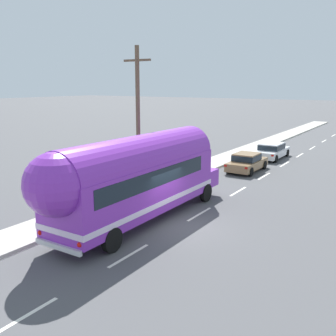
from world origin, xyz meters
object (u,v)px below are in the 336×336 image
utility_pole (138,120)px  car_second (272,150)px  car_lead (247,162)px  painted_bus (134,176)px

utility_pole → car_second: bearing=79.0°
utility_pole → car_lead: (3.05, 9.35, -3.70)m
painted_bus → car_second: (0.19, 19.41, -1.56)m
utility_pole → car_second: (3.00, 15.35, -3.68)m
painted_bus → car_second: 19.47m
painted_bus → car_lead: size_ratio=2.91×
utility_pole → painted_bus: 5.37m
utility_pole → car_second: utility_pole is taller
car_lead → car_second: bearing=90.5°
car_second → car_lead: bearing=-89.5°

